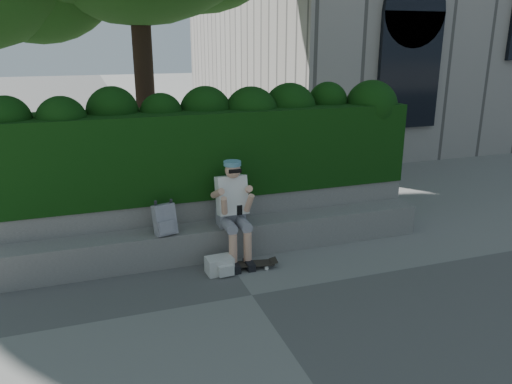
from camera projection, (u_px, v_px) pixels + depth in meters
name	position (u px, v px, depth m)	size (l,w,h in m)	color
ground	(252.00, 295.00, 5.91)	(80.00, 80.00, 0.00)	slate
bench_ledge	(223.00, 239.00, 6.97)	(6.00, 0.45, 0.45)	gray
planter_wall	(214.00, 218.00, 7.36)	(6.00, 0.50, 0.75)	gray
hedge	(209.00, 150.00, 7.27)	(6.00, 1.00, 1.20)	black
person	(233.00, 207.00, 6.68)	(0.40, 0.76, 1.38)	gray
skateboard	(247.00, 264.00, 6.57)	(0.74, 0.30, 0.08)	black
backpack_plaid	(165.00, 220.00, 6.50)	(0.28, 0.15, 0.40)	#A1A1A5
backpack_ground	(219.00, 265.00, 6.44)	(0.34, 0.24, 0.22)	silver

